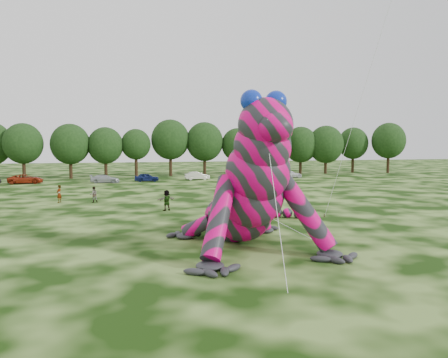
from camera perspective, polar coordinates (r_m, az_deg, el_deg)
ground at (r=23.54m, az=-8.44°, el=-10.49°), size 240.00×240.00×0.00m
inflatable_gecko at (r=27.36m, az=1.41°, el=1.22°), size 16.85×19.38×8.97m
tree_6 at (r=80.85m, az=-24.73°, el=3.30°), size 6.52×5.86×9.49m
tree_7 at (r=79.87m, az=-19.44°, el=3.45°), size 6.68×6.01×9.48m
tree_8 at (r=79.67m, az=-15.21°, el=3.36°), size 6.14×5.53×8.94m
tree_9 at (r=80.06m, az=-11.42°, el=3.34°), size 5.27×4.74×8.68m
tree_10 at (r=81.76m, az=-7.01°, el=4.06°), size 7.09×6.38×10.50m
tree_11 at (r=82.36m, az=-2.55°, el=3.95°), size 7.01×6.31×10.07m
tree_12 at (r=83.35m, az=1.73°, el=3.58°), size 5.99×5.39×8.97m
tree_13 at (r=84.91m, az=6.49°, el=3.97°), size 6.83×6.15×10.13m
tree_14 at (r=88.75m, az=9.98°, el=3.72°), size 6.82×6.14×9.40m
tree_15 at (r=90.02m, az=13.16°, el=3.76°), size 7.17×6.45×9.63m
tree_16 at (r=94.74m, az=16.50°, el=3.65°), size 6.26×5.63×9.37m
tree_17 at (r=95.90m, az=20.69°, el=3.83°), size 6.98×6.28×10.30m
car_2 at (r=72.64m, az=-24.48°, el=-0.00°), size 5.22×2.69×1.41m
car_3 at (r=69.74m, az=-15.30°, el=0.03°), size 4.51×2.05×1.28m
car_4 at (r=70.88m, az=-10.06°, el=0.21°), size 3.94×1.73×1.32m
car_5 at (r=73.10m, az=-3.52°, el=0.42°), size 4.13×1.51×1.35m
car_6 at (r=72.18m, az=3.75°, el=0.34°), size 4.71×2.33×1.29m
car_7 at (r=78.18m, az=8.60°, el=0.63°), size 4.39×1.82×1.27m
spectator_5 at (r=40.18m, az=-7.50°, el=-2.77°), size 1.83×1.23×1.89m
spectator_0 at (r=48.18m, az=-20.74°, el=-1.83°), size 0.67×0.78×1.82m
spectator_3 at (r=55.70m, az=0.68°, el=-0.80°), size 0.95×0.91×1.58m
spectator_1 at (r=47.13m, az=-16.66°, el=-1.96°), size 0.95×0.83×1.66m
spectator_2 at (r=56.66m, az=2.39°, el=-0.64°), size 1.28×1.14×1.72m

